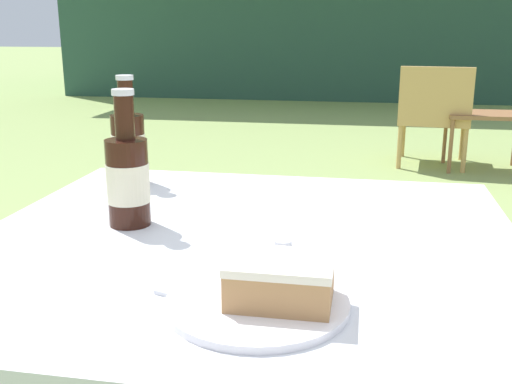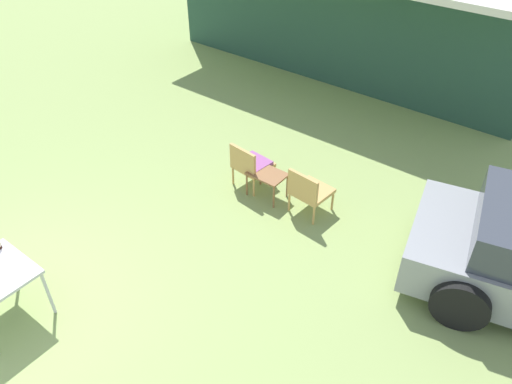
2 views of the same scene
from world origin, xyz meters
name	(u,v)px [view 2 (image 2 of 2)]	position (x,y,z in m)	size (l,w,h in m)	color
ground_plane	(10,316)	(0.00, 0.00, 0.00)	(60.00, 60.00, 0.00)	#8CA35B
wicker_chair_cushioned	(251,164)	(0.71, 3.99, 0.44)	(0.59, 0.59, 0.79)	tan
wicker_chair_plain	(309,190)	(1.85, 3.96, 0.44)	(0.58, 0.58, 0.79)	tan
garden_side_table	(267,176)	(1.10, 3.93, 0.39)	(0.59, 0.42, 0.45)	brown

